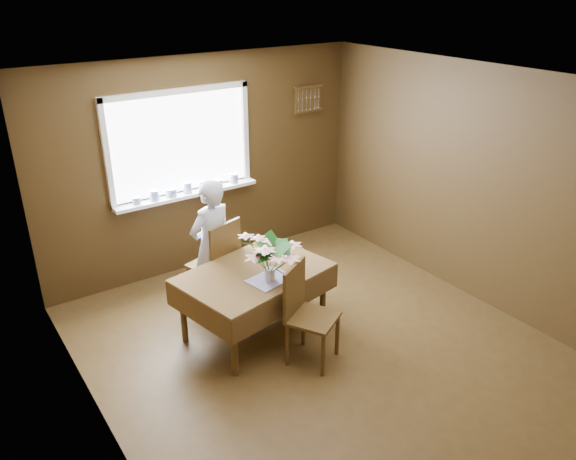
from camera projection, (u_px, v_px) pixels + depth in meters
floor at (321, 349)px, 5.37m from camera, size 4.50×4.50×0.00m
ceiling at (328, 84)px, 4.33m from camera, size 4.50×4.50×0.00m
wall_back at (205, 165)px, 6.54m from camera, size 4.00×0.00×4.00m
wall_front at (569, 367)px, 3.16m from camera, size 4.00×0.00×4.00m
wall_left at (92, 300)px, 3.82m from camera, size 0.00×4.50×4.50m
wall_right at (475, 186)px, 5.88m from camera, size 0.00×4.50×4.50m
window_assembly at (183, 163)px, 6.30m from camera, size 1.72×0.20×1.22m
spoon_rack at (308, 99)px, 7.01m from camera, size 0.44×0.05×0.33m
dining_table at (254, 279)px, 5.41m from camera, size 1.55×1.20×0.68m
chair_far at (219, 261)px, 5.85m from camera, size 0.54×0.54×1.00m
chair_near at (305, 310)px, 5.05m from camera, size 0.55×0.55×0.95m
seated_woman at (212, 247)px, 5.76m from camera, size 0.60×0.46×1.45m
flower_bouquet at (270, 253)px, 5.10m from camera, size 0.51×0.51×0.44m
side_plate at (278, 254)px, 5.70m from camera, size 0.35×0.35×0.01m
table_knife at (279, 271)px, 5.36m from camera, size 0.04×0.22×0.00m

